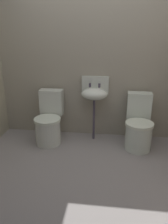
# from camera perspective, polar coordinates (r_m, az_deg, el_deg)

# --- Properties ---
(ground_plane) EXTENTS (3.31, 2.68, 0.08)m
(ground_plane) POSITION_cam_1_polar(r_m,az_deg,el_deg) (2.88, -0.73, -15.96)
(ground_plane) COLOR gray
(wall_back) EXTENTS (3.31, 0.10, 2.13)m
(wall_back) POSITION_cam_1_polar(r_m,az_deg,el_deg) (3.56, 1.85, 10.60)
(wall_back) COLOR #A19986
(wall_back) RESTS_ON ground
(toilet_left) EXTENTS (0.40, 0.59, 0.78)m
(toilet_left) POSITION_cam_1_polar(r_m,az_deg,el_deg) (3.50, -8.90, -2.56)
(toilet_left) COLOR silver
(toilet_left) RESTS_ON ground
(toilet_right) EXTENTS (0.41, 0.60, 0.78)m
(toilet_right) POSITION_cam_1_polar(r_m,az_deg,el_deg) (3.40, 13.77, -3.62)
(toilet_right) COLOR silver
(toilet_right) RESTS_ON ground
(sink) EXTENTS (0.42, 0.35, 0.99)m
(sink) POSITION_cam_1_polar(r_m,az_deg,el_deg) (3.41, 2.67, 4.80)
(sink) COLOR #4B4254
(sink) RESTS_ON ground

